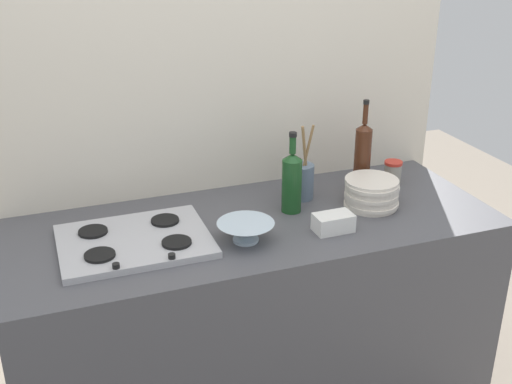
# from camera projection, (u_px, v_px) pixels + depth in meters

# --- Properties ---
(counter_block) EXTENTS (1.80, 0.70, 0.90)m
(counter_block) POSITION_uv_depth(u_px,v_px,m) (256.00, 324.00, 2.53)
(counter_block) COLOR #4C4C51
(counter_block) RESTS_ON ground
(backsplash_panel) EXTENTS (1.90, 0.06, 2.22)m
(backsplash_panel) POSITION_uv_depth(u_px,v_px,m) (224.00, 137.00, 2.59)
(backsplash_panel) COLOR beige
(backsplash_panel) RESTS_ON ground
(stovetop_hob) EXTENTS (0.51, 0.39, 0.04)m
(stovetop_hob) POSITION_uv_depth(u_px,v_px,m) (134.00, 241.00, 2.18)
(stovetop_hob) COLOR #B2B2B7
(stovetop_hob) RESTS_ON counter_block
(plate_stack) EXTENTS (0.21, 0.21, 0.11)m
(plate_stack) POSITION_uv_depth(u_px,v_px,m) (372.00, 193.00, 2.45)
(plate_stack) COLOR silver
(plate_stack) RESTS_ON counter_block
(wine_bottle_leftmost) EXTENTS (0.08, 0.08, 0.31)m
(wine_bottle_leftmost) POSITION_uv_depth(u_px,v_px,m) (292.00, 181.00, 2.39)
(wine_bottle_leftmost) COLOR #19471E
(wine_bottle_leftmost) RESTS_ON counter_block
(wine_bottle_mid_left) EXTENTS (0.07, 0.07, 0.38)m
(wine_bottle_mid_left) POSITION_uv_depth(u_px,v_px,m) (363.00, 156.00, 2.56)
(wine_bottle_mid_left) COLOR #472314
(wine_bottle_mid_left) RESTS_ON counter_block
(mixing_bowl) EXTENTS (0.20, 0.20, 0.07)m
(mixing_bowl) POSITION_uv_depth(u_px,v_px,m) (246.00, 231.00, 2.20)
(mixing_bowl) COLOR silver
(mixing_bowl) RESTS_ON counter_block
(butter_dish) EXTENTS (0.14, 0.08, 0.06)m
(butter_dish) POSITION_uv_depth(u_px,v_px,m) (333.00, 223.00, 2.27)
(butter_dish) COLOR white
(butter_dish) RESTS_ON counter_block
(utensil_crock) EXTENTS (0.10, 0.10, 0.31)m
(utensil_crock) POSITION_uv_depth(u_px,v_px,m) (301.00, 180.00, 2.52)
(utensil_crock) COLOR slate
(utensil_crock) RESTS_ON counter_block
(condiment_jar_front) EXTENTS (0.07, 0.07, 0.10)m
(condiment_jar_front) POSITION_uv_depth(u_px,v_px,m) (393.00, 173.00, 2.65)
(condiment_jar_front) COLOR #9E998C
(condiment_jar_front) RESTS_ON counter_block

